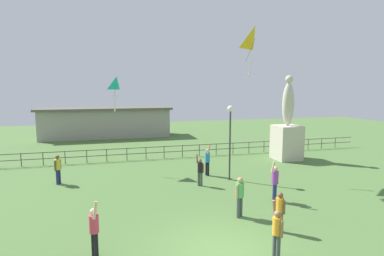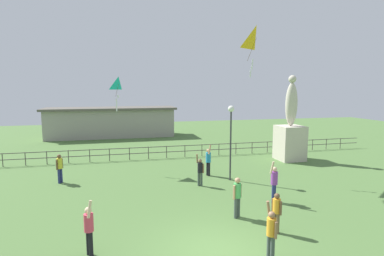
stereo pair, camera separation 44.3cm
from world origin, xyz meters
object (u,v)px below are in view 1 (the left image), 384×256
person_1 (207,160)px  person_4 (277,230)px  person_0 (280,209)px  person_6 (275,181)px  lamppost (230,126)px  person_5 (240,194)px  kite_1 (255,39)px  person_2 (200,170)px  statue_monument (287,134)px  person_7 (58,168)px  person_3 (94,228)px  kite_2 (117,85)px

person_1 → person_4: 9.44m
person_0 → person_6: size_ratio=0.76×
lamppost → person_0: lamppost is taller
person_5 → lamppost: bearing=72.4°
person_0 → kite_1: bearing=71.8°
kite_1 → person_1: bearing=162.3°
person_2 → person_0: bearing=-77.9°
statue_monument → person_0: 12.61m
person_0 → person_7: size_ratio=0.92×
statue_monument → lamppost: (-6.22, -3.84, 1.25)m
person_2 → lamppost: bearing=17.5°
person_3 → person_6: bearing=19.4°
person_3 → person_6: (8.05, 2.83, 0.06)m
person_4 → person_5: bearing=87.0°
person_2 → kite_1: bearing=15.3°
statue_monument → person_5: 11.87m
person_0 → person_4: size_ratio=0.83×
person_5 → kite_2: kite_2 is taller
lamppost → person_0: (-0.71, -6.65, -2.32)m
person_2 → person_6: size_ratio=0.89×
person_1 → person_2: (-1.01, -1.81, -0.10)m
kite_1 → kite_2: 8.97m
lamppost → person_1: 2.69m
person_0 → person_1: (-0.28, 7.83, 0.11)m
person_0 → kite_1: 10.39m
person_1 → kite_1: 7.70m
person_3 → kite_1: kite_1 is taller
person_4 → kite_2: 13.70m
statue_monument → person_2: (-8.22, -4.47, -1.04)m
person_7 → kite_2: size_ratio=0.75×
person_1 → person_5: person_1 is taller
kite_1 → person_5: bearing=-120.7°
statue_monument → person_5: statue_monument is taller
person_7 → person_2: bearing=-17.5°
person_7 → kite_1: 13.42m
person_1 → person_6: size_ratio=0.98×
person_4 → person_2: bearing=91.7°
person_2 → person_6: (2.74, -3.19, 0.12)m
person_3 → person_0: bearing=-0.0°
person_0 → kite_2: 12.76m
lamppost → person_1: (-0.99, 1.18, -2.20)m
person_1 → kite_2: size_ratio=0.89×
person_1 → person_4: bearing=-94.7°
lamppost → person_2: lamppost is taller
person_7 → kite_1: size_ratio=0.57×
lamppost → person_4: 8.72m
person_2 → kite_2: 7.73m
person_4 → kite_1: (3.37, 8.59, 7.27)m
person_7 → person_1: bearing=-3.9°
person_0 → kite_2: bearing=117.6°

